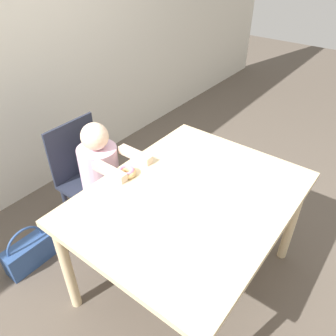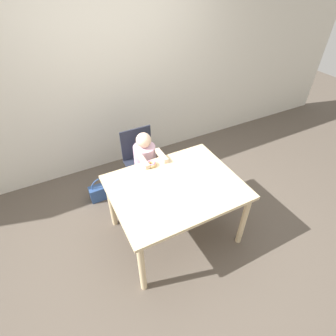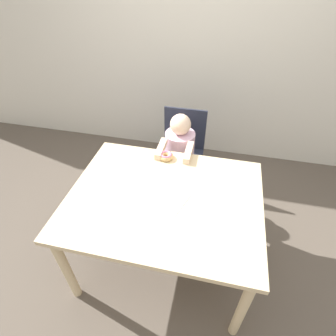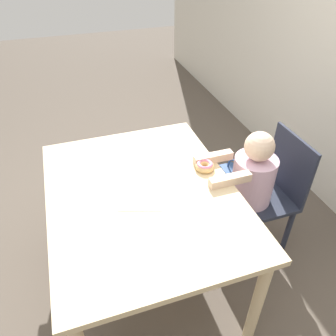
{
  "view_description": "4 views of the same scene",
  "coord_description": "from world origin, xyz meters",
  "views": [
    {
      "loc": [
        -1.14,
        -0.72,
        1.88
      ],
      "look_at": [
        -0.01,
        0.15,
        0.85
      ],
      "focal_mm": 35.0,
      "sensor_mm": 36.0,
      "label": 1
    },
    {
      "loc": [
        -0.92,
        -1.61,
        2.49
      ],
      "look_at": [
        -0.01,
        0.15,
        0.85
      ],
      "focal_mm": 28.0,
      "sensor_mm": 36.0,
      "label": 2
    },
    {
      "loc": [
        0.28,
        -1.15,
        1.98
      ],
      "look_at": [
        -0.01,
        0.15,
        0.85
      ],
      "focal_mm": 28.0,
      "sensor_mm": 36.0,
      "label": 3
    },
    {
      "loc": [
        1.29,
        -0.28,
        1.88
      ],
      "look_at": [
        -0.01,
        0.15,
        0.85
      ],
      "focal_mm": 35.0,
      "sensor_mm": 36.0,
      "label": 4
    }
  ],
  "objects": [
    {
      "name": "child_figure",
      "position": [
        -0.03,
        0.7,
        0.47
      ],
      "size": [
        0.27,
        0.48,
        0.94
      ],
      "color": "silver",
      "rests_on": "ground_plane"
    },
    {
      "name": "donut",
      "position": [
        -0.08,
        0.4,
        0.75
      ],
      "size": [
        0.11,
        0.11,
        0.05
      ],
      "color": "#DBB270",
      "rests_on": "dining_table"
    },
    {
      "name": "napkin",
      "position": [
        0.03,
        -0.01,
        0.73
      ],
      "size": [
        0.29,
        0.29,
        0.0
      ],
      "color": "white",
      "rests_on": "dining_table"
    },
    {
      "name": "dining_table",
      "position": [
        0.0,
        0.0,
        0.64
      ],
      "size": [
        1.26,
        0.98,
        0.73
      ],
      "color": "beige",
      "rests_on": "ground_plane"
    },
    {
      "name": "handbag",
      "position": [
        -0.56,
        0.92,
        0.11
      ],
      "size": [
        0.33,
        0.13,
        0.33
      ],
      "color": "#2D4C84",
      "rests_on": "ground_plane"
    },
    {
      "name": "ground_plane",
      "position": [
        0.0,
        0.0,
        0.0
      ],
      "size": [
        12.0,
        12.0,
        0.0
      ],
      "primitive_type": "plane",
      "color": "brown"
    },
    {
      "name": "chair",
      "position": [
        -0.03,
        0.82,
        0.45
      ],
      "size": [
        0.39,
        0.43,
        0.86
      ],
      "color": "#232838",
      "rests_on": "ground_plane"
    }
  ]
}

